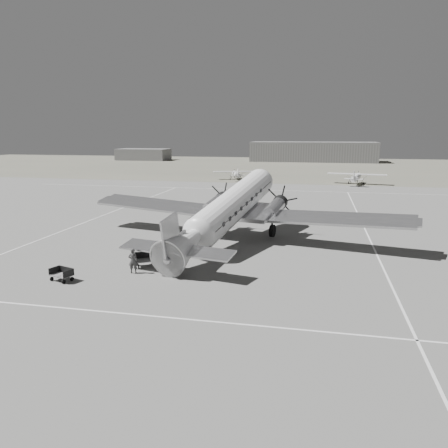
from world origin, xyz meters
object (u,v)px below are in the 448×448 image
at_px(ramp_agent, 157,252).
at_px(passenger, 171,244).
at_px(dc3_airliner, 229,211).
at_px(ground_crew, 133,261).
at_px(shed_secondary, 144,154).
at_px(light_plane_right, 356,178).
at_px(baggage_cart_near, 147,260).
at_px(hangar_main, 313,152).
at_px(light_plane_left, 236,175).
at_px(baggage_cart_far, 62,275).

bearing_deg(ramp_agent, passenger, -15.68).
relative_size(dc3_airliner, ground_crew, 17.35).
xyz_separation_m(shed_secondary, light_plane_right, (69.22, -62.74, -0.85)).
xyz_separation_m(light_plane_right, baggage_cart_near, (-19.32, -57.84, -0.64)).
distance_m(hangar_main, shed_secondary, 60.22).
height_order(shed_secondary, light_plane_left, shed_secondary).
bearing_deg(light_plane_right, passenger, -98.21).
relative_size(baggage_cart_near, ramp_agent, 1.17).
bearing_deg(shed_secondary, dc3_airliner, -64.20).
relative_size(shed_secondary, ramp_agent, 11.61).
xyz_separation_m(baggage_cart_near, baggage_cart_far, (-4.38, -4.27, -0.08)).
xyz_separation_m(baggage_cart_near, ramp_agent, (0.29, 1.37, 0.26)).
distance_m(shed_secondary, light_plane_left, 74.39).
height_order(shed_secondary, passenger, shed_secondary).
distance_m(ground_crew, passenger, 5.20).
xyz_separation_m(hangar_main, light_plane_right, (9.22, -67.74, -2.15)).
xyz_separation_m(hangar_main, passenger, (-9.39, -122.19, -2.39)).
relative_size(ground_crew, ramp_agent, 1.16).
xyz_separation_m(dc3_airliner, ground_crew, (-4.91, -9.64, -2.08)).
height_order(shed_secondary, ramp_agent, shed_secondary).
bearing_deg(dc3_airliner, light_plane_left, 111.78).
xyz_separation_m(hangar_main, shed_secondary, (-60.00, -5.00, -1.30)).
distance_m(dc3_airliner, light_plane_left, 54.33).
bearing_deg(light_plane_left, shed_secondary, 110.07).
distance_m(dc3_airliner, baggage_cart_near, 9.47).
xyz_separation_m(shed_secondary, dc3_airliner, (54.45, -112.64, 0.98)).
bearing_deg(ground_crew, light_plane_right, -120.25).
bearing_deg(dc3_airliner, baggage_cart_near, -108.04).
xyz_separation_m(light_plane_left, light_plane_right, (24.14, -3.57, 0.16)).
height_order(shed_secondary, baggage_cart_near, shed_secondary).
bearing_deg(light_plane_right, baggage_cart_near, -97.82).
height_order(baggage_cart_near, ramp_agent, ramp_agent).
distance_m(shed_secondary, baggage_cart_far, 132.89).
xyz_separation_m(dc3_airliner, ramp_agent, (-4.27, -6.56, -2.21)).
distance_m(baggage_cart_far, ramp_agent, 7.33).
distance_m(hangar_main, dc3_airliner, 117.77).
bearing_deg(baggage_cart_near, dc3_airliner, 30.75).
relative_size(shed_secondary, light_plane_left, 1.88).
height_order(hangar_main, ground_crew, hangar_main).
distance_m(baggage_cart_far, ground_crew, 4.79).
bearing_deg(ramp_agent, baggage_cart_far, 136.53).
relative_size(light_plane_right, ramp_agent, 7.17).
distance_m(hangar_main, baggage_cart_near, 126.01).
bearing_deg(ground_crew, hangar_main, -106.66).
height_order(baggage_cart_near, ground_crew, ground_crew).
bearing_deg(light_plane_right, light_plane_left, -177.76).
distance_m(light_plane_right, passenger, 57.55).
relative_size(hangar_main, shed_secondary, 2.33).
xyz_separation_m(ground_crew, ramp_agent, (0.65, 3.08, -0.13)).
height_order(light_plane_right, baggage_cart_far, light_plane_right).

